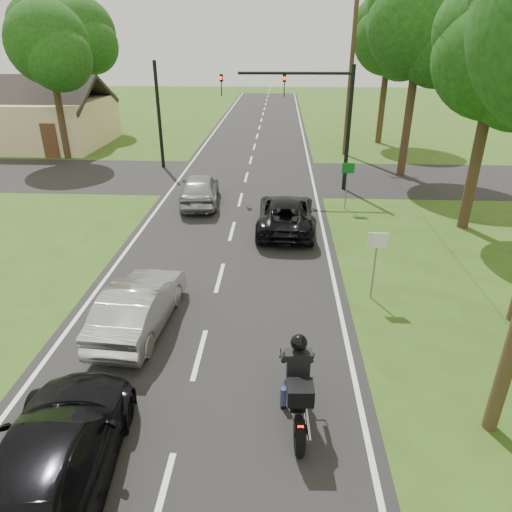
{
  "coord_description": "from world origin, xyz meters",
  "views": [
    {
      "loc": [
        1.88,
        -9.04,
        7.05
      ],
      "look_at": [
        1.24,
        3.0,
        1.3
      ],
      "focal_mm": 32.0,
      "sensor_mm": 36.0,
      "label": 1
    }
  ],
  "objects_px": {
    "dark_suv": "(286,213)",
    "utility_pole_far": "(351,74)",
    "dark_car_behind": "(51,463)",
    "motorcycle_rider": "(297,390)",
    "silver_sedan": "(139,305)",
    "traffic_signal": "(312,106)",
    "silver_suv": "(200,189)",
    "sign_green": "(348,175)",
    "sign_white": "(377,250)"
  },
  "relations": [
    {
      "from": "silver_sedan",
      "to": "silver_suv",
      "type": "xyz_separation_m",
      "value": [
        -0.08,
        10.23,
        0.05
      ]
    },
    {
      "from": "sign_white",
      "to": "sign_green",
      "type": "height_order",
      "value": "same"
    },
    {
      "from": "dark_suv",
      "to": "utility_pole_far",
      "type": "relative_size",
      "value": 0.48
    },
    {
      "from": "silver_sedan",
      "to": "utility_pole_far",
      "type": "relative_size",
      "value": 0.41
    },
    {
      "from": "traffic_signal",
      "to": "sign_white",
      "type": "xyz_separation_m",
      "value": [
        1.36,
        -11.02,
        -2.54
      ]
    },
    {
      "from": "silver_sedan",
      "to": "sign_white",
      "type": "relative_size",
      "value": 1.92
    },
    {
      "from": "traffic_signal",
      "to": "motorcycle_rider",
      "type": "bearing_deg",
      "value": -93.62
    },
    {
      "from": "dark_suv",
      "to": "sign_green",
      "type": "xyz_separation_m",
      "value": [
        2.74,
        2.61,
        0.92
      ]
    },
    {
      "from": "sign_white",
      "to": "sign_green",
      "type": "xyz_separation_m",
      "value": [
        0.2,
        8.0,
        0.0
      ]
    },
    {
      "from": "traffic_signal",
      "to": "sign_white",
      "type": "bearing_deg",
      "value": -82.95
    },
    {
      "from": "silver_sedan",
      "to": "silver_suv",
      "type": "relative_size",
      "value": 0.96
    },
    {
      "from": "utility_pole_far",
      "to": "sign_white",
      "type": "distance_m",
      "value": 19.39
    },
    {
      "from": "utility_pole_far",
      "to": "sign_green",
      "type": "relative_size",
      "value": 4.71
    },
    {
      "from": "sign_green",
      "to": "silver_sedan",
      "type": "bearing_deg",
      "value": -124.01
    },
    {
      "from": "silver_sedan",
      "to": "utility_pole_far",
      "type": "height_order",
      "value": "utility_pole_far"
    },
    {
      "from": "dark_suv",
      "to": "sign_white",
      "type": "xyz_separation_m",
      "value": [
        2.54,
        -5.39,
        0.92
      ]
    },
    {
      "from": "dark_suv",
      "to": "utility_pole_far",
      "type": "distance_m",
      "value": 14.89
    },
    {
      "from": "dark_suv",
      "to": "sign_white",
      "type": "distance_m",
      "value": 6.03
    },
    {
      "from": "silver_sedan",
      "to": "traffic_signal",
      "type": "height_order",
      "value": "traffic_signal"
    },
    {
      "from": "dark_suv",
      "to": "traffic_signal",
      "type": "bearing_deg",
      "value": -100.8
    },
    {
      "from": "silver_sedan",
      "to": "silver_suv",
      "type": "distance_m",
      "value": 10.23
    },
    {
      "from": "dark_suv",
      "to": "silver_sedan",
      "type": "distance_m",
      "value": 8.25
    },
    {
      "from": "motorcycle_rider",
      "to": "utility_pole_far",
      "type": "height_order",
      "value": "utility_pole_far"
    },
    {
      "from": "silver_sedan",
      "to": "sign_white",
      "type": "distance_m",
      "value": 6.79
    },
    {
      "from": "utility_pole_far",
      "to": "sign_white",
      "type": "bearing_deg",
      "value": -94.51
    },
    {
      "from": "motorcycle_rider",
      "to": "sign_green",
      "type": "xyz_separation_m",
      "value": [
        2.58,
        13.03,
        0.79
      ]
    },
    {
      "from": "motorcycle_rider",
      "to": "silver_sedan",
      "type": "bearing_deg",
      "value": 139.69
    },
    {
      "from": "dark_car_behind",
      "to": "motorcycle_rider",
      "type": "bearing_deg",
      "value": -161.08
    },
    {
      "from": "motorcycle_rider",
      "to": "silver_sedan",
      "type": "xyz_separation_m",
      "value": [
        -4.09,
        3.16,
        -0.13
      ]
    },
    {
      "from": "dark_car_behind",
      "to": "dark_suv",
      "type": "bearing_deg",
      "value": -113.21
    },
    {
      "from": "silver_suv",
      "to": "traffic_signal",
      "type": "relative_size",
      "value": 0.67
    },
    {
      "from": "motorcycle_rider",
      "to": "sign_white",
      "type": "distance_m",
      "value": 5.62
    },
    {
      "from": "dark_suv",
      "to": "dark_car_behind",
      "type": "bearing_deg",
      "value": 73.2
    },
    {
      "from": "dark_car_behind",
      "to": "traffic_signal",
      "type": "bearing_deg",
      "value": -111.36
    },
    {
      "from": "silver_sedan",
      "to": "sign_green",
      "type": "relative_size",
      "value": 1.92
    },
    {
      "from": "silver_suv",
      "to": "traffic_signal",
      "type": "xyz_separation_m",
      "value": [
        5.18,
        2.66,
        3.4
      ]
    },
    {
      "from": "dark_suv",
      "to": "silver_suv",
      "type": "height_order",
      "value": "silver_suv"
    },
    {
      "from": "sign_green",
      "to": "traffic_signal",
      "type": "bearing_deg",
      "value": 117.38
    },
    {
      "from": "motorcycle_rider",
      "to": "sign_white",
      "type": "xyz_separation_m",
      "value": [
        2.38,
        5.03,
        0.79
      ]
    },
    {
      "from": "sign_white",
      "to": "sign_green",
      "type": "relative_size",
      "value": 1.0
    },
    {
      "from": "motorcycle_rider",
      "to": "silver_suv",
      "type": "bearing_deg",
      "value": 104.66
    },
    {
      "from": "motorcycle_rider",
      "to": "sign_white",
      "type": "relative_size",
      "value": 1.13
    },
    {
      "from": "dark_suv",
      "to": "silver_sedan",
      "type": "height_order",
      "value": "silver_sedan"
    },
    {
      "from": "dark_suv",
      "to": "silver_suv",
      "type": "distance_m",
      "value": 4.98
    },
    {
      "from": "traffic_signal",
      "to": "utility_pole_far",
      "type": "height_order",
      "value": "utility_pole_far"
    },
    {
      "from": "motorcycle_rider",
      "to": "dark_suv",
      "type": "xyz_separation_m",
      "value": [
        -0.17,
        10.42,
        -0.14
      ]
    },
    {
      "from": "dark_car_behind",
      "to": "traffic_signal",
      "type": "xyz_separation_m",
      "value": [
        5.13,
        17.9,
        3.41
      ]
    },
    {
      "from": "silver_sedan",
      "to": "sign_green",
      "type": "xyz_separation_m",
      "value": [
        6.66,
        9.87,
        0.91
      ]
    },
    {
      "from": "dark_suv",
      "to": "dark_car_behind",
      "type": "height_order",
      "value": "dark_car_behind"
    },
    {
      "from": "dark_car_behind",
      "to": "sign_green",
      "type": "distance_m",
      "value": 16.34
    }
  ]
}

